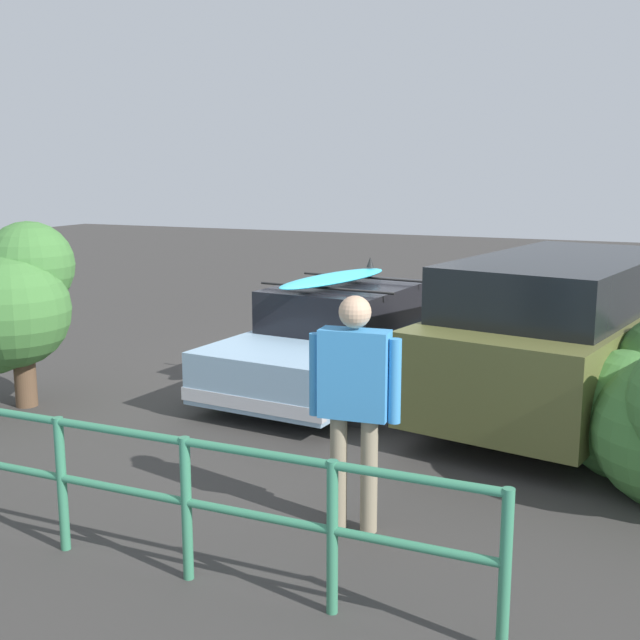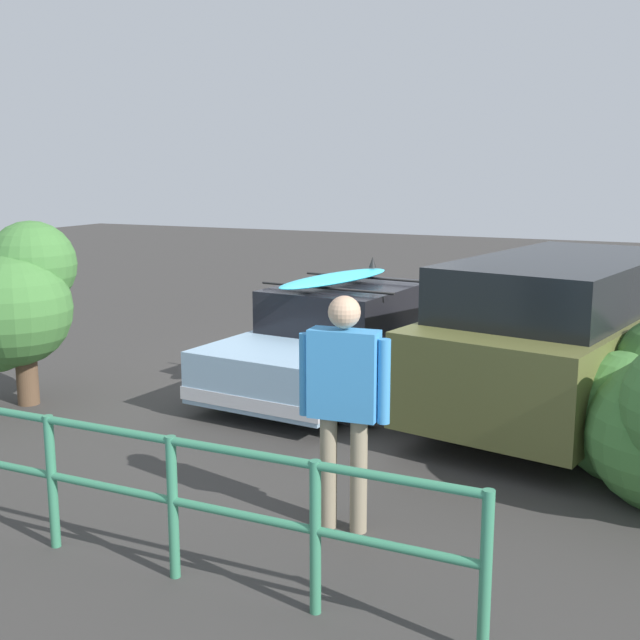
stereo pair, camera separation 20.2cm
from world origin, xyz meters
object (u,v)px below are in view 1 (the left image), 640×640
Objects in this scene: bush_near_left at (13,307)px; person_bystander at (354,392)px; sedan_car at (341,339)px; suv_car at (562,333)px.

person_bystander is at bearing 162.60° from bush_near_left.
bush_near_left is (3.05, 2.22, 0.55)m from sedan_car.
person_bystander is at bearing 113.15° from sedan_car.
sedan_car is 1.99× the size of bush_near_left.
suv_car is 3.74m from person_bystander.
sedan_car is at bearing -66.85° from person_bystander.
person_bystander reaches higher than suv_car.
person_bystander is (1.06, 3.58, 0.16)m from suv_car.
suv_car is at bearing -159.40° from bush_near_left.
suv_car is 6.07m from bush_near_left.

